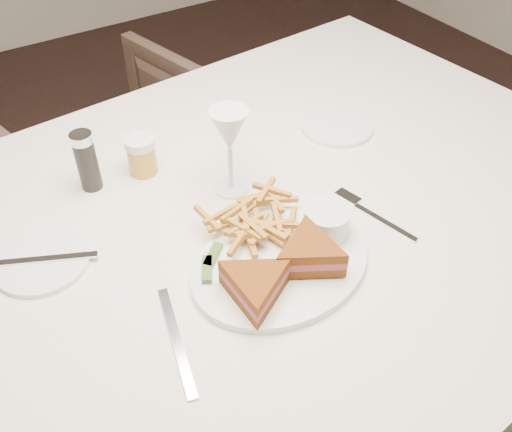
{
  "coord_description": "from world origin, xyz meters",
  "views": [
    {
      "loc": [
        -0.27,
        -0.76,
        1.46
      ],
      "look_at": [
        0.12,
        -0.15,
        0.8
      ],
      "focal_mm": 40.0,
      "sensor_mm": 36.0,
      "label": 1
    }
  ],
  "objects": [
    {
      "name": "ground",
      "position": [
        0.0,
        0.0,
        0.0
      ],
      "size": [
        5.0,
        5.0,
        0.0
      ],
      "primitive_type": "plane",
      "color": "black",
      "rests_on": "ground"
    },
    {
      "name": "table",
      "position": [
        0.12,
        -0.1,
        0.38
      ],
      "size": [
        1.69,
        1.2,
        0.75
      ],
      "primitive_type": "cube",
      "rotation": [
        0.0,
        0.0,
        0.09
      ],
      "color": "silver",
      "rests_on": "ground"
    },
    {
      "name": "chair_far",
      "position": [
        0.15,
        0.71,
        0.34
      ],
      "size": [
        0.78,
        0.75,
        0.68
      ],
      "primitive_type": "imported",
      "rotation": [
        0.0,
        0.0,
        3.37
      ],
      "color": "#4B382E",
      "rests_on": "ground"
    },
    {
      "name": "table_setting",
      "position": [
        0.12,
        -0.15,
        0.79
      ],
      "size": [
        0.83,
        0.57,
        0.18
      ],
      "color": "white",
      "rests_on": "table"
    }
  ]
}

